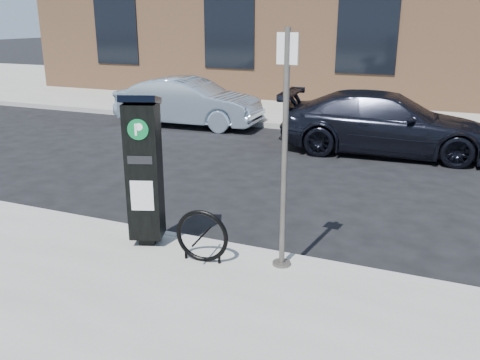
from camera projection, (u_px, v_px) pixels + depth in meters
The scene contains 9 objects.
ground at pixel (206, 249), 7.04m from camera, with size 120.00×120.00×0.00m, color black.
sidewalk_far at pixel (371, 100), 19.29m from camera, with size 60.00×12.00×0.15m, color gray.
curb_near at pixel (205, 245), 7.00m from camera, with size 60.00×0.12×0.16m, color #9E9B93.
curb_far at pixel (336, 131), 14.05m from camera, with size 60.00×0.12×0.16m, color #9E9B93.
parking_kiosk at pixel (144, 169), 6.59m from camera, with size 0.58×0.54×2.02m.
sign_pole at pixel (285, 155), 5.86m from camera, with size 0.25×0.23×2.82m.
bike_rack at pixel (202, 236), 6.28m from camera, with size 0.69×0.12×0.69m.
car_silver at pixel (189, 102), 14.90m from camera, with size 1.49×4.26×1.40m, color #9FB6CB.
car_dark at pixel (386, 123), 11.87m from camera, with size 2.00×4.91×1.43m, color black.
Camera 1 is at (2.94, -5.72, 3.07)m, focal length 38.00 mm.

